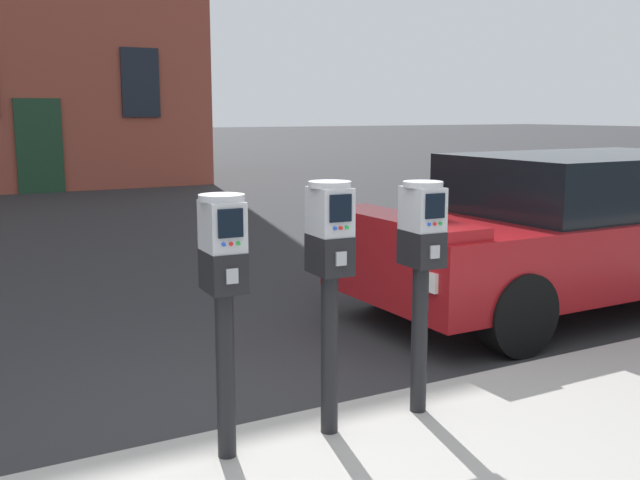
# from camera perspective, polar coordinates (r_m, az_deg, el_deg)

# --- Properties ---
(ground_plane) EXTENTS (160.00, 160.00, 0.00)m
(ground_plane) POSITION_cam_1_polar(r_m,az_deg,el_deg) (4.20, -0.54, -15.70)
(ground_plane) COLOR #28282B
(parking_meter_near_kerb) EXTENTS (0.23, 0.26, 1.29)m
(parking_meter_near_kerb) POSITION_cam_1_polar(r_m,az_deg,el_deg) (3.54, -7.38, -2.96)
(parking_meter_near_kerb) COLOR black
(parking_meter_near_kerb) RESTS_ON sidewalk_slab
(parking_meter_twin_adjacent) EXTENTS (0.23, 0.26, 1.32)m
(parking_meter_twin_adjacent) POSITION_cam_1_polar(r_m,az_deg,el_deg) (3.79, 0.74, -1.70)
(parking_meter_twin_adjacent) COLOR black
(parking_meter_twin_adjacent) RESTS_ON sidewalk_slab
(parking_meter_end_of_row) EXTENTS (0.23, 0.26, 1.30)m
(parking_meter_end_of_row) POSITION_cam_1_polar(r_m,az_deg,el_deg) (4.10, 7.75, -1.15)
(parking_meter_end_of_row) COLOR black
(parking_meter_end_of_row) RESTS_ON sidewalk_slab
(parked_car_navy_coupe) EXTENTS (4.43, 1.87, 1.42)m
(parked_car_navy_coupe) POSITION_cam_1_polar(r_m,az_deg,el_deg) (7.33, 19.11, 0.91)
(parked_car_navy_coupe) COLOR maroon
(parked_car_navy_coupe) RESTS_ON ground_plane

